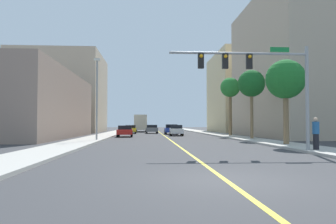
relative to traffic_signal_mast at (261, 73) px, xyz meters
The scene contains 19 objects.
ground 33.93m from the traffic_signal_mast, 97.06° to the left, with size 192.00×192.00×0.00m, color #38383A.
sidewalk_left 35.73m from the traffic_signal_mast, 109.74° to the left, with size 2.88×168.00×0.15m, color #B2ADA3.
sidewalk_right 33.87m from the traffic_signal_mast, 83.67° to the left, with size 2.88×168.00×0.15m, color #B2ADA3.
lane_marking_center 33.92m from the traffic_signal_mast, 97.06° to the left, with size 0.16×144.00×0.01m, color yellow.
building_left_far 50.01m from the traffic_signal_mast, 116.94° to the left, with size 15.26×16.28×14.44m, color tan.
building_right_near 26.45m from the traffic_signal_mast, 56.25° to the left, with size 15.59×20.72×17.22m, color tan.
building_right_far 46.84m from the traffic_signal_mast, 74.27° to the left, with size 11.91×17.49×15.14m, color beige.
traffic_signal_mast is the anchor object (origin of this frame).
street_lamp 16.58m from the traffic_signal_mast, 131.73° to the left, with size 0.56×0.28×7.48m.
palm_near 6.26m from the traffic_signal_mast, 54.59° to the left, with size 2.85×2.85×6.12m.
palm_mid 14.55m from the traffic_signal_mast, 74.16° to the left, with size 2.69×2.69×6.82m.
palm_far 23.24m from the traffic_signal_mast, 79.86° to the left, with size 2.47×2.47×7.30m.
car_white 26.33m from the traffic_signal_mast, 95.54° to the left, with size 1.92×4.58×1.44m.
car_red 24.40m from the traffic_signal_mast, 112.24° to the left, with size 1.97×4.05×1.39m.
car_blue 32.09m from the traffic_signal_mast, 95.00° to the left, with size 1.97×3.96×1.50m.
car_gray 36.76m from the traffic_signal_mast, 98.91° to the left, with size 1.98×3.88×1.41m.
car_yellow 36.86m from the traffic_signal_mast, 104.39° to the left, with size 1.91×4.47×1.38m.
delivery_truck 47.77m from the traffic_signal_mast, 99.26° to the left, with size 2.47×8.52×3.30m.
pedestrian 4.65m from the traffic_signal_mast, ahead, with size 0.38×0.38×1.82m.
Camera 1 is at (-2.25, -9.34, 1.63)m, focal length 35.02 mm.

